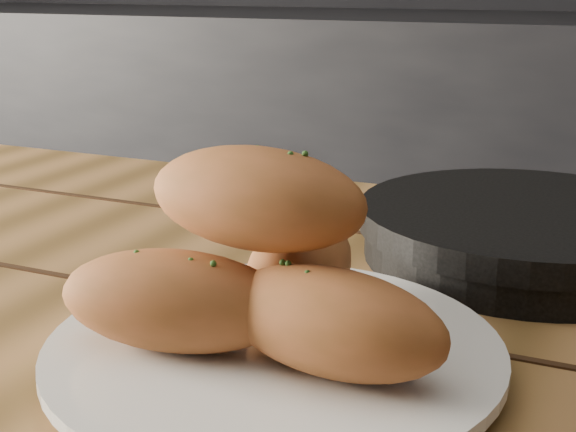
{
  "coord_description": "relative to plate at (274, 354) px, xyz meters",
  "views": [
    {
      "loc": [
        0.45,
        -0.0,
        0.97
      ],
      "look_at": [
        0.27,
        0.41,
        0.84
      ],
      "focal_mm": 50.0,
      "sensor_mm": 36.0,
      "label": 1
    }
  ],
  "objects": [
    {
      "name": "plate",
      "position": [
        0.0,
        0.0,
        0.0
      ],
      "size": [
        0.27,
        0.27,
        0.02
      ],
      "color": "white",
      "rests_on": "table"
    },
    {
      "name": "skillet",
      "position": [
        0.11,
        0.26,
        0.01
      ],
      "size": [
        0.39,
        0.27,
        0.05
      ],
      "color": "black",
      "rests_on": "table"
    },
    {
      "name": "counter",
      "position": [
        -0.27,
        1.31,
        -0.31
      ],
      "size": [
        2.8,
        0.6,
        0.9
      ],
      "primitive_type": "cube",
      "color": "black",
      "rests_on": "ground"
    },
    {
      "name": "bread_rolls",
      "position": [
        -0.0,
        -0.0,
        0.05
      ],
      "size": [
        0.24,
        0.19,
        0.12
      ],
      "color": "#A2552D",
      "rests_on": "plate"
    }
  ]
}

